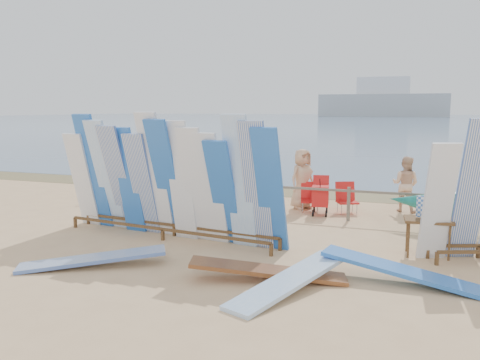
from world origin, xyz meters
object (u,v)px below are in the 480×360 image
at_px(beachgoer_6, 302,179).
at_px(flat_board_e, 93,266).
at_px(vendor_table, 428,236).
at_px(beachgoer_2, 209,170).
at_px(beach_chair_left, 310,203).
at_px(beachgoer_1, 169,170).
at_px(beach_chair_right, 347,204).
at_px(flat_board_c, 268,280).
at_px(beachgoer_extra_1, 110,162).
at_px(main_surfboard_rack, 168,183).
at_px(stroller, 320,199).
at_px(beachgoer_0, 121,169).
at_px(beachgoer_8, 405,184).
at_px(flat_board_b, 290,291).
at_px(flat_board_d, 401,283).

bearing_deg(beachgoer_6, flat_board_e, -166.01).
relative_size(vendor_table, beachgoer_2, 0.66).
bearing_deg(beach_chair_left, beachgoer_1, 158.91).
distance_m(beach_chair_right, beachgoer_2, 4.84).
bearing_deg(flat_board_c, beach_chair_left, -11.07).
bearing_deg(beach_chair_left, beachgoer_6, 122.24).
bearing_deg(vendor_table, beachgoer_extra_1, 147.48).
bearing_deg(beachgoer_1, beachgoer_2, -79.78).
xyz_separation_m(main_surfboard_rack, beachgoer_1, (-2.53, 4.73, -0.34)).
relative_size(stroller, beachgoer_6, 0.60).
bearing_deg(beachgoer_0, flat_board_c, -143.33).
xyz_separation_m(flat_board_e, beachgoer_6, (2.38, 6.79, 0.89)).
bearing_deg(beachgoer_2, flat_board_e, -120.24).
relative_size(vendor_table, beachgoer_0, 0.77).
relative_size(vendor_table, flat_board_e, 0.45).
height_order(flat_board_e, beachgoer_8, beachgoer_8).
height_order(stroller, beachgoer_6, beachgoer_6).
bearing_deg(flat_board_b, beachgoer_8, 100.69).
xyz_separation_m(flat_board_e, beachgoer_0, (-4.48, 7.79, 0.80)).
relative_size(flat_board_b, beach_chair_left, 3.23).
height_order(flat_board_c, beachgoer_2, beachgoer_2).
bearing_deg(beachgoer_0, vendor_table, -125.06).
height_order(flat_board_d, beachgoer_1, beachgoer_1).
height_order(flat_board_b, beachgoer_extra_1, beachgoer_extra_1).
xyz_separation_m(vendor_table, flat_board_e, (-5.88, -2.92, -0.41)).
bearing_deg(beachgoer_8, flat_board_c, 89.39).
relative_size(flat_board_b, beachgoer_1, 1.44).
height_order(vendor_table, beachgoer_1, beachgoer_1).
relative_size(flat_board_c, beachgoer_1, 1.44).
distance_m(flat_board_d, beachgoer_extra_1, 13.52).
xyz_separation_m(flat_board_b, beachgoer_6, (-1.41, 6.76, 0.89)).
distance_m(vendor_table, beachgoer_6, 5.24).
distance_m(flat_board_b, beachgoer_extra_1, 12.84).
height_order(stroller, beachgoer_extra_1, beachgoer_extra_1).
bearing_deg(main_surfboard_rack, stroller, 61.71).
bearing_deg(flat_board_c, beachgoer_extra_1, 30.01).
height_order(beach_chair_left, beachgoer_6, beachgoer_6).
height_order(beachgoer_extra_1, beachgoer_6, beachgoer_extra_1).
distance_m(flat_board_d, beachgoer_1, 9.82).
bearing_deg(flat_board_b, flat_board_c, 164.15).
relative_size(stroller, beachgoer_extra_1, 0.58).
relative_size(beach_chair_right, beachgoer_extra_1, 0.47).
bearing_deg(beachgoer_extra_1, beachgoer_1, 16.92).
height_order(beachgoer_0, beachgoer_extra_1, beachgoer_extra_1).
bearing_deg(beach_chair_left, flat_board_b, -94.33).
distance_m(flat_board_e, beach_chair_right, 7.61).
bearing_deg(beachgoer_extra_1, beach_chair_right, 29.99).
relative_size(flat_board_d, beachgoer_6, 1.52).
height_order(beachgoer_extra_1, beachgoer_1, beachgoer_1).
bearing_deg(beachgoer_6, vendor_table, -104.61).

